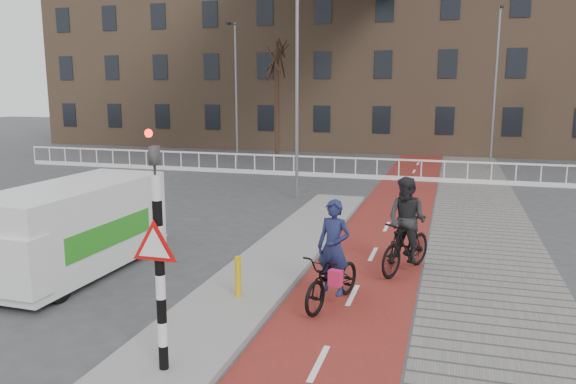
# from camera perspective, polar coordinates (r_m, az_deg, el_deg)

# --- Properties ---
(ground) EXTENTS (120.00, 120.00, 0.00)m
(ground) POSITION_cam_1_polar(r_m,az_deg,el_deg) (10.29, -3.91, -13.44)
(ground) COLOR #38383A
(ground) RESTS_ON ground
(bike_lane) EXTENTS (2.50, 60.00, 0.01)m
(bike_lane) POSITION_cam_1_polar(r_m,az_deg,el_deg) (19.34, 10.67, -2.10)
(bike_lane) COLOR maroon
(bike_lane) RESTS_ON ground
(sidewalk) EXTENTS (3.00, 60.00, 0.01)m
(sidewalk) POSITION_cam_1_polar(r_m,az_deg,el_deg) (19.28, 18.98, -2.54)
(sidewalk) COLOR slate
(sidewalk) RESTS_ON ground
(curb_island) EXTENTS (1.80, 16.00, 0.12)m
(curb_island) POSITION_cam_1_polar(r_m,az_deg,el_deg) (14.03, -0.92, -6.52)
(curb_island) COLOR gray
(curb_island) RESTS_ON ground
(traffic_signal) EXTENTS (0.80, 0.80, 3.68)m
(traffic_signal) POSITION_cam_1_polar(r_m,az_deg,el_deg) (8.12, -13.06, -5.36)
(traffic_signal) COLOR black
(traffic_signal) RESTS_ON curb_island
(bollard) EXTENTS (0.12, 0.12, 0.82)m
(bollard) POSITION_cam_1_polar(r_m,az_deg,el_deg) (11.17, -5.09, -8.56)
(bollard) COLOR gold
(bollard) RESTS_ON curb_island
(cyclist_near) EXTENTS (1.24, 2.13, 2.09)m
(cyclist_near) POSITION_cam_1_polar(r_m,az_deg,el_deg) (10.95, 4.61, -7.95)
(cyclist_near) COLOR black
(cyclist_near) RESTS_ON bike_lane
(cyclist_far) EXTENTS (1.39, 2.14, 2.20)m
(cyclist_far) POSITION_cam_1_polar(r_m,az_deg,el_deg) (13.05, 11.94, -4.15)
(cyclist_far) COLOR black
(cyclist_far) RESTS_ON bike_lane
(van) EXTENTS (2.01, 4.81, 2.05)m
(van) POSITION_cam_1_polar(r_m,az_deg,el_deg) (13.57, -20.93, -3.36)
(van) COLOR silver
(van) RESTS_ON ground
(railing) EXTENTS (28.00, 0.10, 0.99)m
(railing) POSITION_cam_1_polar(r_m,az_deg,el_deg) (27.38, -1.43, 2.41)
(railing) COLOR silver
(railing) RESTS_ON ground
(townhouse_row) EXTENTS (46.00, 10.00, 15.90)m
(townhouse_row) POSITION_cam_1_polar(r_m,az_deg,el_deg) (41.45, 7.87, 15.47)
(townhouse_row) COLOR #7F6047
(townhouse_row) RESTS_ON ground
(tree_mid) EXTENTS (0.27, 0.27, 6.87)m
(tree_mid) POSITION_cam_1_polar(r_m,az_deg,el_deg) (34.03, -1.13, 9.29)
(tree_mid) COLOR black
(tree_mid) RESTS_ON ground
(streetlight_near) EXTENTS (0.12, 0.12, 7.81)m
(streetlight_near) POSITION_cam_1_polar(r_m,az_deg,el_deg) (21.14, 0.92, 9.81)
(streetlight_near) COLOR slate
(streetlight_near) RESTS_ON ground
(streetlight_left) EXTENTS (0.12, 0.12, 7.69)m
(streetlight_left) POSITION_cam_1_polar(r_m,az_deg,el_deg) (31.97, -5.27, 9.90)
(streetlight_left) COLOR slate
(streetlight_left) RESTS_ON ground
(streetlight_right) EXTENTS (0.12, 0.12, 8.20)m
(streetlight_right) POSITION_cam_1_polar(r_m,az_deg,el_deg) (31.09, 20.29, 9.75)
(streetlight_right) COLOR slate
(streetlight_right) RESTS_ON ground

